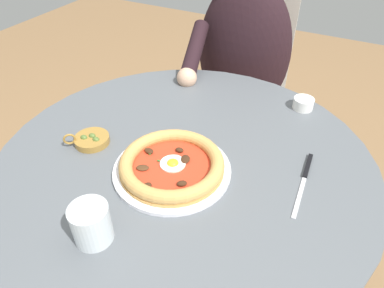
{
  "coord_description": "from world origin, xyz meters",
  "views": [
    {
      "loc": [
        -0.34,
        0.61,
        1.33
      ],
      "look_at": [
        -0.0,
        -0.04,
        0.75
      ],
      "focal_mm": 32.86,
      "sensor_mm": 36.0,
      "label": 1
    }
  ],
  "objects_px": {
    "diner_person": "(239,94)",
    "cafe_chair_diner": "(247,81)",
    "dining_table": "(185,199)",
    "pizza_on_plate": "(173,166)",
    "ramekin_capers": "(303,103)",
    "olive_pan": "(91,140)",
    "water_glass": "(92,226)",
    "steak_knife": "(305,174)"
  },
  "relations": [
    {
      "from": "diner_person",
      "to": "cafe_chair_diner",
      "type": "height_order",
      "value": "diner_person"
    },
    {
      "from": "dining_table",
      "to": "cafe_chair_diner",
      "type": "relative_size",
      "value": 1.09
    },
    {
      "from": "pizza_on_plate",
      "to": "ramekin_capers",
      "type": "bearing_deg",
      "value": -116.04
    },
    {
      "from": "olive_pan",
      "to": "diner_person",
      "type": "distance_m",
      "value": 0.78
    },
    {
      "from": "dining_table",
      "to": "diner_person",
      "type": "relative_size",
      "value": 0.81
    },
    {
      "from": "water_glass",
      "to": "ramekin_capers",
      "type": "height_order",
      "value": "water_glass"
    },
    {
      "from": "water_glass",
      "to": "diner_person",
      "type": "distance_m",
      "value": 1.0
    },
    {
      "from": "pizza_on_plate",
      "to": "olive_pan",
      "type": "height_order",
      "value": "same"
    },
    {
      "from": "pizza_on_plate",
      "to": "cafe_chair_diner",
      "type": "xyz_separation_m",
      "value": [
        0.12,
        -0.88,
        -0.22
      ]
    },
    {
      "from": "olive_pan",
      "to": "diner_person",
      "type": "xyz_separation_m",
      "value": [
        -0.16,
        -0.74,
        -0.2
      ]
    },
    {
      "from": "pizza_on_plate",
      "to": "steak_knife",
      "type": "relative_size",
      "value": 1.29
    },
    {
      "from": "steak_knife",
      "to": "diner_person",
      "type": "distance_m",
      "value": 0.74
    },
    {
      "from": "ramekin_capers",
      "to": "olive_pan",
      "type": "height_order",
      "value": "olive_pan"
    },
    {
      "from": "pizza_on_plate",
      "to": "cafe_chair_diner",
      "type": "bearing_deg",
      "value": -82.51
    },
    {
      "from": "water_glass",
      "to": "ramekin_capers",
      "type": "bearing_deg",
      "value": -110.83
    },
    {
      "from": "pizza_on_plate",
      "to": "steak_knife",
      "type": "height_order",
      "value": "pizza_on_plate"
    },
    {
      "from": "olive_pan",
      "to": "cafe_chair_diner",
      "type": "bearing_deg",
      "value": -99.04
    },
    {
      "from": "steak_knife",
      "to": "olive_pan",
      "type": "height_order",
      "value": "olive_pan"
    },
    {
      "from": "pizza_on_plate",
      "to": "ramekin_capers",
      "type": "relative_size",
      "value": 4.66
    },
    {
      "from": "dining_table",
      "to": "steak_knife",
      "type": "xyz_separation_m",
      "value": [
        -0.3,
        -0.07,
        0.17
      ]
    },
    {
      "from": "dining_table",
      "to": "diner_person",
      "type": "distance_m",
      "value": 0.68
    },
    {
      "from": "dining_table",
      "to": "water_glass",
      "type": "xyz_separation_m",
      "value": [
        0.04,
        0.31,
        0.2
      ]
    },
    {
      "from": "steak_knife",
      "to": "diner_person",
      "type": "height_order",
      "value": "diner_person"
    },
    {
      "from": "pizza_on_plate",
      "to": "water_glass",
      "type": "relative_size",
      "value": 3.39
    },
    {
      "from": "steak_knife",
      "to": "olive_pan",
      "type": "xyz_separation_m",
      "value": [
        0.55,
        0.14,
        0.01
      ]
    },
    {
      "from": "diner_person",
      "to": "olive_pan",
      "type": "bearing_deg",
      "value": 77.91
    },
    {
      "from": "diner_person",
      "to": "cafe_chair_diner",
      "type": "xyz_separation_m",
      "value": [
        0.02,
        -0.14,
        -0.01
      ]
    },
    {
      "from": "ramekin_capers",
      "to": "steak_knife",
      "type": "bearing_deg",
      "value": 105.03
    },
    {
      "from": "pizza_on_plate",
      "to": "olive_pan",
      "type": "distance_m",
      "value": 0.26
    },
    {
      "from": "cafe_chair_diner",
      "to": "steak_knife",
      "type": "bearing_deg",
      "value": 118.95
    },
    {
      "from": "olive_pan",
      "to": "cafe_chair_diner",
      "type": "relative_size",
      "value": 0.11
    },
    {
      "from": "ramekin_capers",
      "to": "diner_person",
      "type": "distance_m",
      "value": 0.48
    },
    {
      "from": "pizza_on_plate",
      "to": "diner_person",
      "type": "relative_size",
      "value": 0.24
    },
    {
      "from": "water_glass",
      "to": "cafe_chair_diner",
      "type": "bearing_deg",
      "value": -86.42
    },
    {
      "from": "pizza_on_plate",
      "to": "water_glass",
      "type": "xyz_separation_m",
      "value": [
        0.05,
        0.24,
        0.02
      ]
    },
    {
      "from": "dining_table",
      "to": "steak_knife",
      "type": "distance_m",
      "value": 0.35
    },
    {
      "from": "pizza_on_plate",
      "to": "dining_table",
      "type": "bearing_deg",
      "value": -87.02
    },
    {
      "from": "ramekin_capers",
      "to": "diner_person",
      "type": "height_order",
      "value": "diner_person"
    },
    {
      "from": "water_glass",
      "to": "dining_table",
      "type": "bearing_deg",
      "value": -97.75
    },
    {
      "from": "dining_table",
      "to": "ramekin_capers",
      "type": "bearing_deg",
      "value": -120.24
    },
    {
      "from": "steak_knife",
      "to": "ramekin_capers",
      "type": "bearing_deg",
      "value": -74.97
    },
    {
      "from": "pizza_on_plate",
      "to": "olive_pan",
      "type": "bearing_deg",
      "value": 0.72
    }
  ]
}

